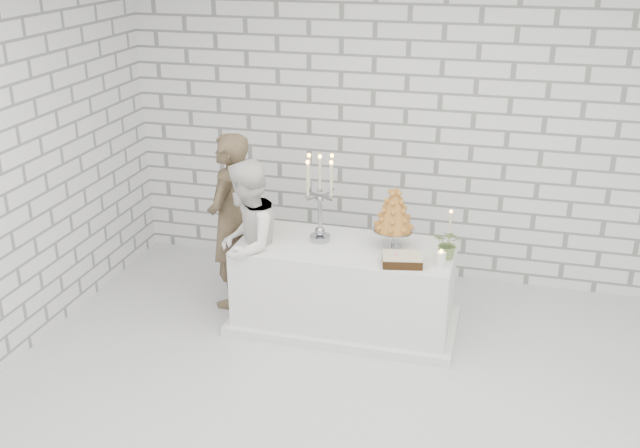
{
  "coord_description": "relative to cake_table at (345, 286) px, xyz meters",
  "views": [
    {
      "loc": [
        0.64,
        -4.18,
        3.22
      ],
      "look_at": [
        -0.73,
        0.99,
        1.05
      ],
      "focal_mm": 41.32,
      "sensor_mm": 36.0,
      "label": 1
    }
  ],
  "objects": [
    {
      "name": "bride",
      "position": [
        -0.8,
        -0.17,
        0.36
      ],
      "size": [
        0.56,
        0.72,
        1.47
      ],
      "primitive_type": "imported",
      "rotation": [
        0.0,
        0.0,
        -1.57
      ],
      "color": "white",
      "rests_on": "ground"
    },
    {
      "name": "ground",
      "position": [
        0.59,
        -1.29,
        -0.38
      ],
      "size": [
        6.0,
        5.0,
        0.01
      ],
      "primitive_type": "cube",
      "color": "silver",
      "rests_on": "ground"
    },
    {
      "name": "groom",
      "position": [
        -1.09,
        0.17,
        0.42
      ],
      "size": [
        0.4,
        0.6,
        1.6
      ],
      "primitive_type": "imported",
      "rotation": [
        0.0,
        0.0,
        -1.61
      ],
      "color": "brown",
      "rests_on": "ground"
    },
    {
      "name": "extra_taper",
      "position": [
        0.84,
        0.16,
        0.54
      ],
      "size": [
        0.06,
        0.06,
        0.32
      ],
      "primitive_type": "cylinder",
      "rotation": [
        0.0,
        0.0,
        -0.07
      ],
      "color": "beige",
      "rests_on": "cake_table"
    },
    {
      "name": "cake_table",
      "position": [
        0.0,
        0.0,
        0.0
      ],
      "size": [
        1.8,
        0.8,
        0.75
      ],
      "primitive_type": "cube",
      "color": "white",
      "rests_on": "ground"
    },
    {
      "name": "wall_back",
      "position": [
        0.59,
        1.21,
        1.12
      ],
      "size": [
        6.0,
        0.01,
        3.0
      ],
      "primitive_type": "cube",
      "color": "white",
      "rests_on": "ground"
    },
    {
      "name": "chocolate_cake",
      "position": [
        0.52,
        -0.24,
        0.42
      ],
      "size": [
        0.35,
        0.28,
        0.08
      ],
      "primitive_type": "cube",
      "rotation": [
        0.0,
        0.0,
        0.2
      ],
      "color": "black",
      "rests_on": "cake_table"
    },
    {
      "name": "candelabra",
      "position": [
        -0.23,
        0.05,
        0.75
      ],
      "size": [
        0.36,
        0.36,
        0.76
      ],
      "primitive_type": null,
      "rotation": [
        0.0,
        0.0,
        0.21
      ],
      "color": "#94949E",
      "rests_on": "cake_table"
    },
    {
      "name": "flowers",
      "position": [
        0.85,
        -0.03,
        0.5
      ],
      "size": [
        0.28,
        0.26,
        0.25
      ],
      "primitive_type": "imported",
      "rotation": [
        0.0,
        0.0,
        -0.34
      ],
      "color": "#59743E",
      "rests_on": "cake_table"
    },
    {
      "name": "pillar_candle",
      "position": [
        0.81,
        -0.19,
        0.44
      ],
      "size": [
        0.1,
        0.1,
        0.12
      ],
      "primitive_type": "cylinder",
      "rotation": [
        0.0,
        0.0,
        0.33
      ],
      "color": "white",
      "rests_on": "cake_table"
    },
    {
      "name": "croquembouche",
      "position": [
        0.39,
        0.07,
        0.64
      ],
      "size": [
        0.35,
        0.35,
        0.54
      ],
      "primitive_type": null,
      "rotation": [
        0.0,
        0.0,
        0.01
      ],
      "color": "#975C25",
      "rests_on": "cake_table"
    }
  ]
}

